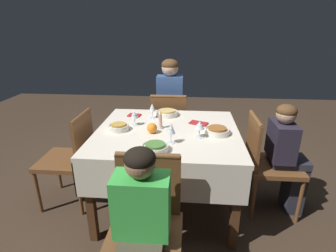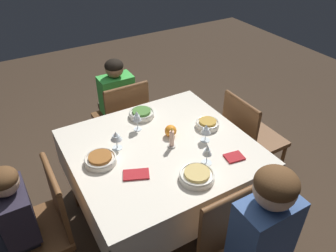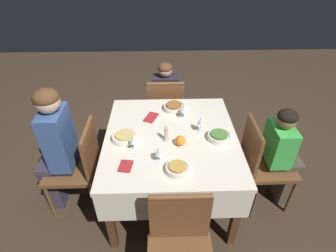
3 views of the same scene
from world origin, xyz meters
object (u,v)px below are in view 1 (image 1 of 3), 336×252
object	(u,v)px
person_adult_denim	(170,104)
napkin_spare_side	(199,123)
person_child_dark	(287,155)
bowl_south	(155,147)
chair_east	(266,159)
chair_west	(72,155)
bowl_west	(119,127)
person_child_green	(141,232)
wine_glass_east	(200,126)
wine_glass_west	(134,115)
orange_fruit	(152,128)
wine_glass_north	(152,108)
chair_north	(169,124)
wine_glass_south	(171,129)
candle_centerpiece	(160,122)
chair_south	(146,221)
bowl_north	(167,113)
napkin_red_folded	(134,115)
dining_table	(167,140)
bowl_east	(217,131)

from	to	relation	value
person_adult_denim	napkin_spare_side	distance (m)	0.86
person_adult_denim	person_child_dark	xyz separation A→B (m)	(1.08, -0.95, -0.15)
bowl_south	chair_east	bearing A→B (deg)	25.02
chair_west	bowl_west	distance (m)	0.54
person_child_green	wine_glass_east	xyz separation A→B (m)	(0.32, 0.86, 0.29)
person_child_dark	wine_glass_west	xyz separation A→B (m)	(-1.34, 0.07, 0.30)
orange_fruit	wine_glass_north	bearing A→B (deg)	97.50
chair_north	wine_glass_south	size ratio (longest dim) A/B	5.56
candle_centerpiece	napkin_spare_side	size ratio (longest dim) A/B	0.84
chair_south	wine_glass_north	world-z (taller)	wine_glass_north
bowl_south	wine_glass_west	size ratio (longest dim) A/B	1.45
chair_west	person_child_dark	size ratio (longest dim) A/B	0.89
person_child_green	chair_west	bearing A→B (deg)	130.10
chair_south	chair_east	world-z (taller)	same
person_adult_denim	candle_centerpiece	world-z (taller)	person_adult_denim
bowl_north	napkin_red_folded	bearing A→B (deg)	-172.98
chair_north	bowl_west	distance (m)	0.97
bowl_south	wine_glass_west	distance (m)	0.56
dining_table	chair_north	xyz separation A→B (m)	(-0.05, 0.82, -0.16)
chair_south	person_child_green	bearing A→B (deg)	-90.00
orange_fruit	candle_centerpiece	bearing A→B (deg)	62.98
wine_glass_north	napkin_red_folded	size ratio (longest dim) A/B	1.10
bowl_north	chair_north	bearing A→B (deg)	91.81
dining_table	orange_fruit	xyz separation A→B (m)	(-0.12, -0.07, 0.14)
person_child_green	napkin_spare_side	bearing A→B (deg)	74.30
chair_east	wine_glass_west	world-z (taller)	wine_glass_west
dining_table	bowl_east	world-z (taller)	bowl_east
napkin_red_folded	napkin_spare_side	xyz separation A→B (m)	(0.63, -0.17, 0.00)
dining_table	person_child_dark	bearing A→B (deg)	1.62
chair_north	wine_glass_north	bearing A→B (deg)	77.00
chair_south	wine_glass_west	world-z (taller)	wine_glass_west
chair_south	person_child_green	distance (m)	0.18
wine_glass_north	bowl_east	world-z (taller)	wine_glass_north
wine_glass_north	orange_fruit	xyz separation A→B (m)	(0.05, -0.37, -0.06)
chair_east	person_child_dark	distance (m)	0.18
wine_glass_south	bowl_west	distance (m)	0.52
dining_table	person_adult_denim	distance (m)	0.98
wine_glass_east	bowl_west	distance (m)	0.69
orange_fruit	chair_south	bearing A→B (deg)	-85.21
chair_south	orange_fruit	size ratio (longest dim) A/B	10.41
person_child_dark	orange_fruit	distance (m)	1.19
napkin_red_folded	bowl_south	bearing A→B (deg)	-67.74
napkin_red_folded	bowl_north	bearing A→B (deg)	7.02
person_adult_denim	bowl_north	world-z (taller)	person_adult_denim
wine_glass_north	bowl_east	distance (m)	0.68
bowl_west	candle_centerpiece	size ratio (longest dim) A/B	1.13
wine_glass_north	napkin_red_folded	xyz separation A→B (m)	(-0.19, 0.05, -0.09)
napkin_red_folded	bowl_east	bearing A→B (deg)	-26.90
bowl_north	orange_fruit	world-z (taller)	orange_fruit
bowl_west	candle_centerpiece	bearing A→B (deg)	11.32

